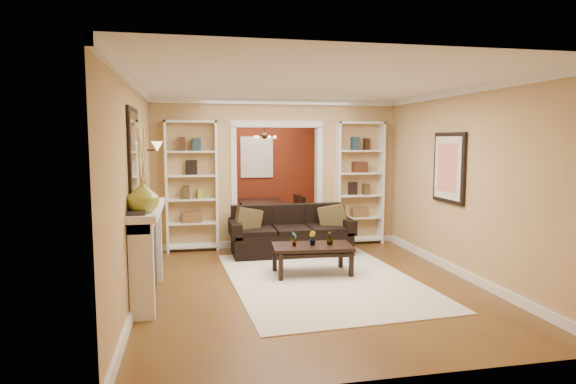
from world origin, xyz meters
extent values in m
plane|color=brown|center=(0.00, 0.00, 0.00)|extent=(8.00, 8.00, 0.00)
plane|color=white|center=(0.00, 0.00, 2.70)|extent=(8.00, 8.00, 0.00)
plane|color=tan|center=(0.00, 4.00, 1.35)|extent=(8.00, 0.00, 8.00)
plane|color=tan|center=(0.00, -4.00, 1.35)|extent=(8.00, 0.00, 8.00)
plane|color=tan|center=(-2.25, 0.00, 1.35)|extent=(0.00, 8.00, 8.00)
plane|color=tan|center=(2.25, 0.00, 1.35)|extent=(0.00, 8.00, 8.00)
cube|color=tan|center=(0.00, 1.20, 1.35)|extent=(4.50, 0.15, 2.70)
cube|color=maroon|center=(0.00, 3.97, 1.32)|extent=(4.44, 0.04, 2.64)
cube|color=#8CA5CC|center=(0.00, 3.93, 1.55)|extent=(0.78, 0.03, 0.98)
cube|color=silver|center=(0.22, -1.16, 0.01)|extent=(2.72, 3.66, 0.01)
cube|color=black|center=(0.11, 0.45, 0.41)|extent=(2.10, 0.91, 0.82)
cube|color=brown|center=(-0.63, 0.43, 0.62)|extent=(0.46, 0.25, 0.44)
cube|color=brown|center=(0.86, 0.43, 0.63)|extent=(0.47, 0.32, 0.46)
cube|color=black|center=(0.15, -0.87, 0.22)|extent=(1.20, 0.72, 0.44)
imported|color=#336626|center=(-0.11, -0.87, 0.54)|extent=(0.12, 0.13, 0.21)
imported|color=#336626|center=(0.15, -0.87, 0.54)|extent=(0.12, 0.14, 0.21)
imported|color=#336626|center=(0.42, -0.87, 0.53)|extent=(0.15, 0.15, 0.20)
cube|color=white|center=(-1.55, 1.03, 1.15)|extent=(0.90, 0.30, 2.30)
cube|color=white|center=(1.55, 1.03, 1.15)|extent=(0.90, 0.30, 2.30)
cube|color=white|center=(-2.09, -1.50, 0.58)|extent=(0.32, 1.70, 1.16)
imported|color=#95A033|center=(-2.09, -2.04, 1.34)|extent=(0.36, 0.36, 0.37)
cube|color=silver|center=(-2.23, -1.50, 1.80)|extent=(0.03, 0.95, 1.10)
cube|color=#FFE0A5|center=(-2.15, 0.55, 1.83)|extent=(0.18, 0.18, 0.22)
cube|color=black|center=(2.21, -1.00, 1.55)|extent=(0.04, 0.85, 1.05)
imported|color=black|center=(0.00, 2.67, 0.31)|extent=(1.75, 0.97, 0.61)
cube|color=black|center=(-0.55, 2.37, 0.47)|extent=(0.58, 0.58, 0.93)
cube|color=black|center=(0.55, 2.37, 0.40)|extent=(0.52, 0.52, 0.80)
cube|color=black|center=(-0.55, 2.97, 0.39)|extent=(0.50, 0.50, 0.78)
cube|color=black|center=(0.55, 2.97, 0.38)|extent=(0.47, 0.47, 0.76)
cube|color=#322016|center=(0.00, 2.70, 2.02)|extent=(0.50, 0.50, 0.30)
camera|label=1|loc=(-1.56, -7.55, 1.97)|focal=30.00mm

